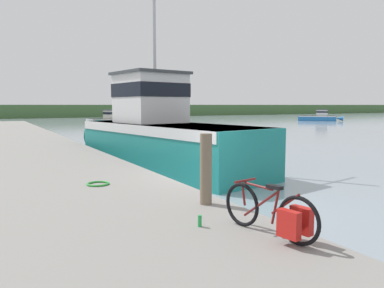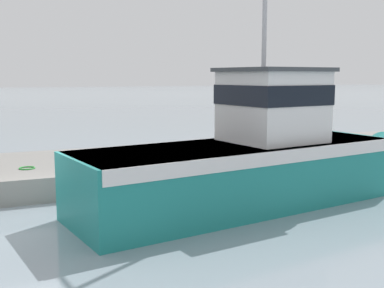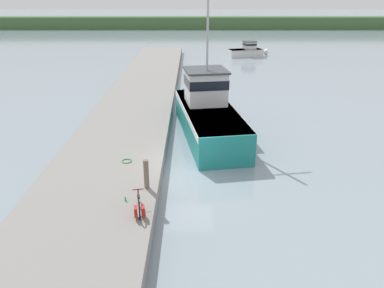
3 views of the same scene
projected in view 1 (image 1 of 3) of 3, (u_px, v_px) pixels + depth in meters
The scene contains 10 objects.
ground_plane at pixel (215, 202), 10.36m from camera, with size 320.00×320.00×0.00m, color #84939E.
dock_pier at pixel (54, 208), 8.28m from camera, with size 5.71×80.00×0.79m, color gray.
far_shoreline at pixel (152, 110), 90.50m from camera, with size 180.00×5.00×2.72m, color #426638.
fishing_boat_main at pixel (159, 133), 16.31m from camera, with size 4.68×12.08×10.41m.
boat_blue_far at pixel (319, 117), 63.09m from camera, with size 5.89×6.29×1.94m.
boat_white_moored at pixel (109, 120), 45.97m from camera, with size 5.79×2.96×2.12m.
bicycle_touring at pixel (277, 214), 5.28m from camera, with size 0.60×1.70×0.75m.
mooring_post at pixel (206, 169), 7.06m from camera, with size 0.23×0.23×1.35m, color #756651.
hose_coil at pixel (98, 184), 8.85m from camera, with size 0.53×0.53×0.05m, color green.
water_bottle_on_curb at pixel (200, 221), 5.79m from camera, with size 0.06×0.06×0.18m, color green.
Camera 1 is at (-5.46, -8.56, 2.67)m, focal length 35.00 mm.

